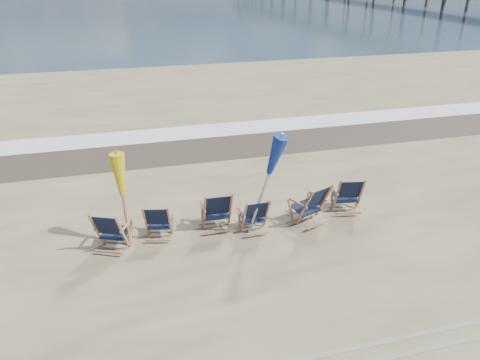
{
  "coord_description": "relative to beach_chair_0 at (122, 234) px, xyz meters",
  "views": [
    {
      "loc": [
        -2.44,
        -6.89,
        5.26
      ],
      "look_at": [
        0.0,
        2.2,
        0.9
      ],
      "focal_mm": 35.0,
      "sensor_mm": 36.0,
      "label": 1
    }
  ],
  "objects": [
    {
      "name": "surf_foam",
      "position": [
        2.63,
        7.03,
        -0.48
      ],
      "size": [
        200.0,
        1.4,
        0.01
      ],
      "primitive_type": "cube",
      "color": "silver",
      "rests_on": "ground"
    },
    {
      "name": "wet_sand_strip",
      "position": [
        2.63,
        5.53,
        -0.48
      ],
      "size": [
        200.0,
        2.6,
        0.0
      ],
      "primitive_type": "cube",
      "color": "#42362A",
      "rests_on": "ground"
    },
    {
      "name": "beach_chair_0",
      "position": [
        0.0,
        0.0,
        0.0
      ],
      "size": [
        0.85,
        0.89,
        0.96
      ],
      "primitive_type": null,
      "rotation": [
        0.0,
        0.0,
        2.71
      ],
      "color": "black",
      "rests_on": "ground"
    },
    {
      "name": "beach_chair_1",
      "position": [
        0.96,
        0.26,
        -0.04
      ],
      "size": [
        0.7,
        0.76,
        0.89
      ],
      "primitive_type": null,
      "rotation": [
        0.0,
        0.0,
        2.9
      ],
      "color": "black",
      "rests_on": "ground"
    },
    {
      "name": "beach_chair_2",
      "position": [
        2.26,
        0.33,
        0.01
      ],
      "size": [
        0.66,
        0.74,
        0.99
      ],
      "primitive_type": null,
      "rotation": [
        0.0,
        0.0,
        3.1
      ],
      "color": "black",
      "rests_on": "ground"
    },
    {
      "name": "beach_chair_3",
      "position": [
        2.98,
        0.03,
        -0.04
      ],
      "size": [
        0.58,
        0.65,
        0.89
      ],
      "primitive_type": null,
      "rotation": [
        0.0,
        0.0,
        3.16
      ],
      "color": "black",
      "rests_on": "ground"
    },
    {
      "name": "beach_chair_4",
      "position": [
        4.33,
        0.13,
        0.04
      ],
      "size": [
        0.88,
        0.93,
        1.03
      ],
      "primitive_type": null,
      "rotation": [
        0.0,
        0.0,
        3.5
      ],
      "color": "black",
      "rests_on": "ground"
    },
    {
      "name": "beach_chair_5",
      "position": [
        5.29,
        0.28,
        0.01
      ],
      "size": [
        0.76,
        0.82,
        0.98
      ],
      "primitive_type": null,
      "rotation": [
        0.0,
        0.0,
        2.93
      ],
      "color": "black",
      "rests_on": "ground"
    },
    {
      "name": "umbrella_yellow",
      "position": [
        0.1,
        0.31,
        1.01
      ],
      "size": [
        0.3,
        0.3,
        2.0
      ],
      "color": "#A86F4B",
      "rests_on": "ground"
    },
    {
      "name": "umbrella_blue",
      "position": [
        2.82,
        -0.12,
        1.42
      ],
      "size": [
        0.3,
        0.3,
        2.44
      ],
      "color": "#A5A5AD",
      "rests_on": "ground"
    }
  ]
}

